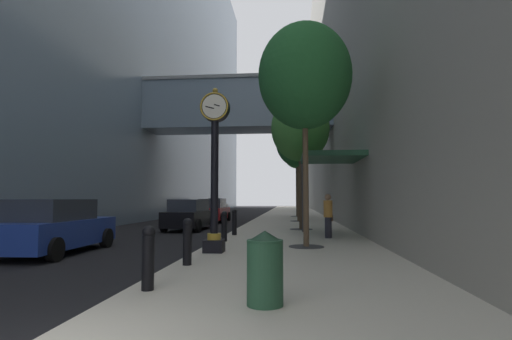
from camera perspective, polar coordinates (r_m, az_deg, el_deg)
ground_plane at (r=30.15m, az=-0.03°, el=-7.33°), size 110.00×110.00×0.00m
sidewalk_right at (r=33.02m, az=5.33°, el=-6.91°), size 5.60×80.00×0.14m
building_block_left at (r=39.71m, az=-18.51°, el=20.45°), size 22.59×80.00×36.25m
building_block_right at (r=35.85m, az=17.38°, el=15.56°), size 9.00×80.00×27.29m
street_clock at (r=11.17m, az=-6.09°, el=1.37°), size 0.84×0.55×4.71m
bollard_nearest at (r=6.84m, az=-15.54°, el=-12.09°), size 0.21×0.21×1.06m
bollard_second at (r=9.14m, az=-10.04°, el=-10.14°), size 0.21×0.21×1.06m
bollard_fourth at (r=13.87m, az=-4.68°, el=-8.13°), size 0.21×0.21×1.06m
bollard_fifth at (r=16.27m, az=-3.19°, el=-7.55°), size 0.21×0.21×1.06m
street_tree_near at (r=12.97m, az=7.17°, el=13.43°), size 3.00×3.00×7.17m
street_tree_mid_near at (r=19.56m, az=6.51°, el=6.07°), size 2.90×2.90×6.67m
street_tree_mid_far at (r=26.42m, az=6.18°, el=4.14°), size 3.00×3.00×7.07m
street_tree_far at (r=33.27m, az=5.99°, el=2.50°), size 2.36×2.36×6.77m
trash_bin at (r=5.71m, az=1.32°, el=-14.01°), size 0.53×0.53×1.05m
pedestrian_walking at (r=15.23m, az=10.54°, el=-6.48°), size 0.45×0.52×1.68m
storefront_awning at (r=16.42m, az=10.77°, el=1.59°), size 2.40×3.60×3.30m
car_grey_near at (r=43.59m, az=-5.69°, el=-5.28°), size 1.97×4.19×1.66m
car_blue_mid at (r=13.24m, az=-27.44°, el=-7.45°), size 2.08×4.44×1.63m
car_black_far at (r=20.86m, az=-9.68°, el=-6.52°), size 2.07×4.55×1.60m
car_red_trailing at (r=27.58m, az=-6.34°, el=-5.95°), size 1.98×4.23×1.62m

